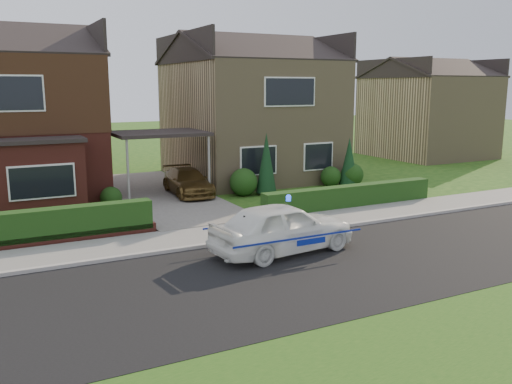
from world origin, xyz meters
TOP-DOWN VIEW (x-y plane):
  - ground at (0.00, 0.00)m, footprint 120.00×120.00m
  - road at (0.00, 0.00)m, footprint 60.00×6.00m
  - kerb at (0.00, 3.05)m, footprint 60.00×0.16m
  - sidewalk at (0.00, 4.10)m, footprint 60.00×2.00m
  - grass_verge at (0.00, -5.00)m, footprint 60.00×4.00m
  - driveway at (0.00, 11.00)m, footprint 3.80×12.00m
  - house_left at (-5.78, 13.90)m, footprint 7.50×9.53m
  - house_right at (5.80, 13.99)m, footprint 7.50×8.06m
  - carport_link at (0.00, 10.95)m, footprint 3.80×3.00m
  - dwarf_wall at (-5.80, 5.30)m, footprint 7.70×0.25m
  - hedge_left at (-5.80, 5.45)m, footprint 7.50×0.55m
  - hedge_right at (5.80, 5.35)m, footprint 7.50×0.55m
  - shrub_left_mid at (-4.00, 9.30)m, footprint 1.32×1.32m
  - shrub_left_near at (-2.40, 9.60)m, footprint 0.84×0.84m
  - shrub_right_near at (3.20, 9.40)m, footprint 1.20×1.20m
  - shrub_right_mid at (7.80, 9.50)m, footprint 0.96×0.96m
  - shrub_right_far at (8.80, 9.20)m, footprint 1.08×1.08m
  - conifer_a at (4.20, 9.20)m, footprint 0.90×0.90m
  - conifer_b at (8.60, 9.20)m, footprint 0.90×0.90m
  - neighbour_right at (20.00, 16.00)m, footprint 6.50×7.00m
  - police_car at (0.65, 1.61)m, footprint 3.92×4.43m
  - driveway_car at (1.00, 10.31)m, footprint 1.74×3.80m
  - potted_plant_b at (-5.07, 6.00)m, footprint 0.52×0.47m
  - potted_plant_c at (-5.35, 6.81)m, footprint 0.47×0.47m

SIDE VIEW (x-z plane):
  - ground at x=0.00m, z-range 0.00..0.00m
  - road at x=0.00m, z-range -0.01..0.01m
  - grass_verge at x=0.00m, z-range -0.01..0.01m
  - hedge_left at x=-5.80m, z-range -0.45..0.45m
  - hedge_right at x=5.80m, z-range -0.40..0.40m
  - sidewalk at x=0.00m, z-range 0.00..0.10m
  - kerb at x=0.00m, z-range 0.00..0.12m
  - driveway at x=0.00m, z-range 0.00..0.12m
  - dwarf_wall at x=-5.80m, z-range 0.00..0.36m
  - potted_plant_c at x=-5.35m, z-range 0.00..0.70m
  - potted_plant_b at x=-5.07m, z-range 0.00..0.78m
  - shrub_left_near at x=-2.40m, z-range 0.00..0.84m
  - shrub_right_mid at x=7.80m, z-range 0.00..0.96m
  - shrub_right_far at x=8.80m, z-range 0.00..1.08m
  - shrub_right_near at x=3.20m, z-range 0.00..1.20m
  - driveway_car at x=1.00m, z-range 0.12..1.20m
  - shrub_left_mid at x=-4.00m, z-range 0.00..1.32m
  - police_car at x=0.65m, z-range -0.08..1.54m
  - conifer_b at x=8.60m, z-range 0.00..2.20m
  - conifer_a at x=4.20m, z-range 0.00..2.60m
  - neighbour_right at x=20.00m, z-range 0.00..5.20m
  - carport_link at x=0.00m, z-range 1.27..4.04m
  - house_right at x=5.80m, z-range 0.04..7.29m
  - house_left at x=-5.78m, z-range 0.19..7.44m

